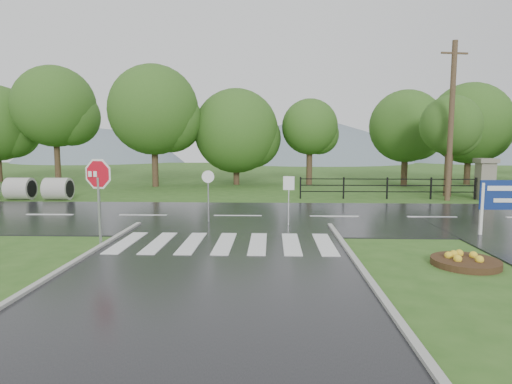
{
  "coord_description": "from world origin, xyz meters",
  "views": [
    {
      "loc": [
        1.4,
        -7.57,
        3.05
      ],
      "look_at": [
        0.91,
        6.0,
        1.5
      ],
      "focal_mm": 30.0,
      "sensor_mm": 36.0,
      "label": 1
    }
  ],
  "objects": [
    {
      "name": "ground",
      "position": [
        0.0,
        0.0,
        0.0
      ],
      "size": [
        120.0,
        120.0,
        0.0
      ],
      "primitive_type": "plane",
      "color": "#30591D",
      "rests_on": "ground"
    },
    {
      "name": "main_road",
      "position": [
        0.0,
        10.0,
        0.0
      ],
      "size": [
        90.0,
        8.0,
        0.04
      ],
      "primitive_type": "cube",
      "color": "black",
      "rests_on": "ground"
    },
    {
      "name": "crosswalk",
      "position": [
        0.0,
        5.0,
        0.06
      ],
      "size": [
        6.5,
        2.8,
        0.02
      ],
      "color": "silver",
      "rests_on": "ground"
    },
    {
      "name": "pillar_west",
      "position": [
        13.0,
        16.0,
        1.18
      ],
      "size": [
        1.0,
        1.0,
        2.24
      ],
      "color": "gray",
      "rests_on": "ground"
    },
    {
      "name": "fence_west",
      "position": [
        7.75,
        16.0,
        0.72
      ],
      "size": [
        9.58,
        0.08,
        1.2
      ],
      "color": "black",
      "rests_on": "ground"
    },
    {
      "name": "hills",
      "position": [
        3.49,
        65.0,
        -15.54
      ],
      "size": [
        102.0,
        48.0,
        48.0
      ],
      "color": "slate",
      "rests_on": "ground"
    },
    {
      "name": "treeline",
      "position": [
        1.0,
        24.0,
        0.0
      ],
      "size": [
        83.2,
        5.2,
        10.0
      ],
      "color": "#2A551A",
      "rests_on": "ground"
    },
    {
      "name": "culvert_pipes",
      "position": [
        -13.3,
        15.0,
        0.6
      ],
      "size": [
        7.6,
        1.2,
        1.2
      ],
      "color": "#9E9B93",
      "rests_on": "ground"
    },
    {
      "name": "stop_sign",
      "position": [
        -3.69,
        4.77,
        1.92
      ],
      "size": [
        1.19,
        0.36,
        2.77
      ],
      "color": "#939399",
      "rests_on": "ground"
    },
    {
      "name": "flower_bed",
      "position": [
        6.27,
        3.05,
        0.12
      ],
      "size": [
        1.65,
        1.65,
        0.33
      ],
      "color": "#332111",
      "rests_on": "ground"
    },
    {
      "name": "reg_sign_small",
      "position": [
        2.03,
        8.02,
        1.34
      ],
      "size": [
        0.41,
        0.08,
        1.85
      ],
      "color": "#939399",
      "rests_on": "ground"
    },
    {
      "name": "reg_sign_round",
      "position": [
        -1.01,
        8.56,
        1.3
      ],
      "size": [
        0.47,
        0.09,
        2.02
      ],
      "color": "#939399",
      "rests_on": "ground"
    },
    {
      "name": "utility_pole_east",
      "position": [
        10.82,
        15.5,
        4.23
      ],
      "size": [
        1.47,
        0.34,
        8.32
      ],
      "color": "#473523",
      "rests_on": "ground"
    },
    {
      "name": "entrance_tree_left",
      "position": [
        11.62,
        17.5,
        4.05
      ],
      "size": [
        3.39,
        3.39,
        5.78
      ],
      "color": "#3D2B1C",
      "rests_on": "ground"
    }
  ]
}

